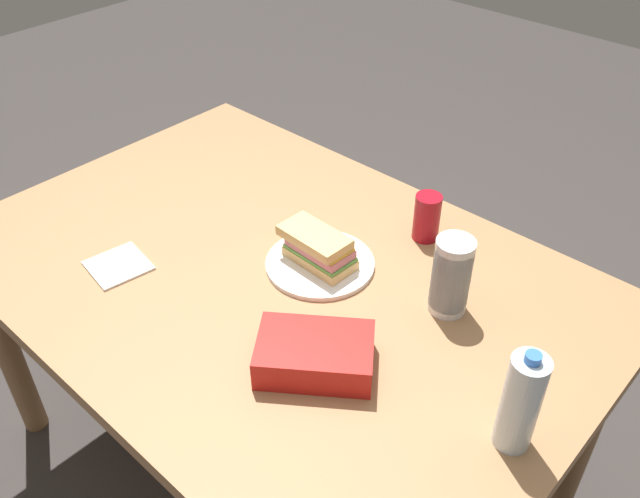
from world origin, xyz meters
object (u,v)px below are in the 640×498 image
object	(u,v)px
paper_plate	(320,264)
chip_bag	(315,354)
dining_table	(276,298)
soda_can_red	(427,217)
water_bottle_tall	(521,403)
plastic_cup_stack	(451,276)
sandwich	(318,248)

from	to	relation	value
paper_plate	chip_bag	xyz separation A→B (m)	(-0.21, 0.24, 0.03)
dining_table	paper_plate	xyz separation A→B (m)	(-0.07, -0.09, 0.09)
paper_plate	dining_table	bearing A→B (deg)	51.77
soda_can_red	water_bottle_tall	bearing A→B (deg)	139.70
soda_can_red	paper_plate	bearing A→B (deg)	65.72
chip_bag	water_bottle_tall	distance (m)	0.40
dining_table	soda_can_red	xyz separation A→B (m)	(-0.19, -0.35, 0.15)
soda_can_red	plastic_cup_stack	distance (m)	0.27
dining_table	paper_plate	distance (m)	0.14
dining_table	chip_bag	bearing A→B (deg)	150.34
soda_can_red	water_bottle_tall	distance (m)	0.62
dining_table	plastic_cup_stack	xyz separation A→B (m)	(-0.37, -0.16, 0.18)
sandwich	plastic_cup_stack	size ratio (longest dim) A/B	1.00
water_bottle_tall	chip_bag	bearing A→B (deg)	15.57
chip_bag	plastic_cup_stack	world-z (taller)	plastic_cup_stack
sandwich	water_bottle_tall	bearing A→B (deg)	167.09
paper_plate	plastic_cup_stack	world-z (taller)	plastic_cup_stack
soda_can_red	dining_table	bearing A→B (deg)	61.87
chip_bag	plastic_cup_stack	distance (m)	0.34
soda_can_red	chip_bag	distance (m)	0.51
chip_bag	plastic_cup_stack	bearing A→B (deg)	36.56
dining_table	paper_plate	bearing A→B (deg)	-128.23
soda_can_red	plastic_cup_stack	world-z (taller)	plastic_cup_stack
soda_can_red	water_bottle_tall	xyz separation A→B (m)	(-0.47, 0.40, 0.04)
paper_plate	soda_can_red	world-z (taller)	soda_can_red
dining_table	sandwich	bearing A→B (deg)	-127.19
paper_plate	sandwich	bearing A→B (deg)	24.13
paper_plate	soda_can_red	bearing A→B (deg)	-114.28
dining_table	water_bottle_tall	xyz separation A→B (m)	(-0.66, 0.05, 0.19)
sandwich	soda_can_red	size ratio (longest dim) A/B	1.52
water_bottle_tall	plastic_cup_stack	world-z (taller)	water_bottle_tall
sandwich	chip_bag	xyz separation A→B (m)	(-0.21, 0.24, -0.02)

